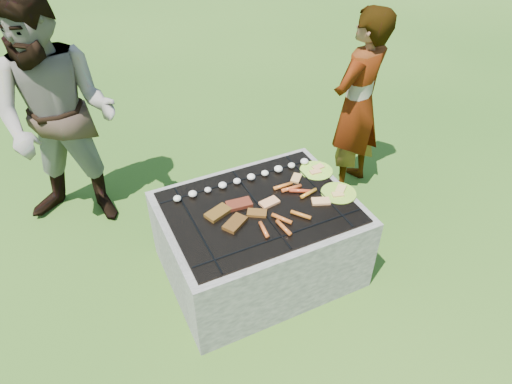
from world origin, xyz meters
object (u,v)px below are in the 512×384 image
(plate_near, at_px, (339,193))
(cook, at_px, (357,105))
(plate_far, at_px, (316,171))
(bystander, at_px, (59,119))
(fire_pit, at_px, (259,241))

(plate_near, relative_size, cook, 0.16)
(plate_far, bearing_deg, plate_near, -89.84)
(plate_far, relative_size, plate_near, 1.25)
(bystander, bearing_deg, cook, 15.16)
(plate_near, bearing_deg, bystander, 141.36)
(plate_far, xyz_separation_m, bystander, (-1.61, 1.00, 0.33))
(cook, xyz_separation_m, bystander, (-2.26, 0.57, 0.14))
(plate_near, bearing_deg, fire_pit, 168.88)
(fire_pit, distance_m, plate_near, 0.66)
(fire_pit, relative_size, plate_near, 5.04)
(fire_pit, bearing_deg, plate_near, -11.12)
(plate_far, distance_m, plate_near, 0.29)
(plate_far, bearing_deg, fire_pit, -161.87)
(cook, distance_m, bystander, 2.33)
(plate_near, bearing_deg, plate_far, 90.16)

